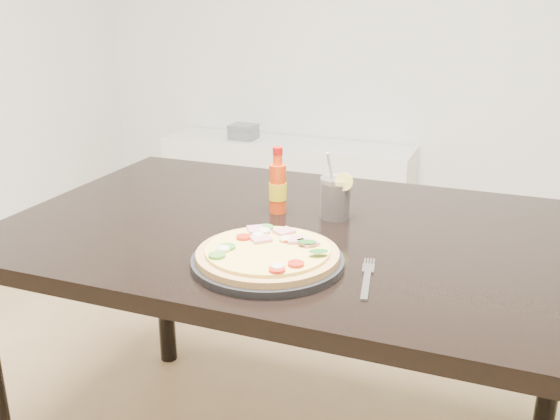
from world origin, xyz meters
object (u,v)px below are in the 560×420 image
(plate, at_px, (268,261))
(pizza, at_px, (268,252))
(media_console, at_px, (286,185))
(cola_cup, at_px, (336,198))
(fork, at_px, (367,277))
(hot_sauce_bottle, at_px, (278,187))
(dining_table, at_px, (298,258))

(plate, height_order, pizza, pizza)
(media_console, bearing_deg, pizza, -70.29)
(cola_cup, bearing_deg, fork, -63.32)
(hot_sauce_bottle, height_order, fork, hot_sauce_bottle)
(cola_cup, bearing_deg, media_console, 114.38)
(pizza, distance_m, fork, 0.21)
(hot_sauce_bottle, xyz_separation_m, fork, (0.31, -0.30, -0.06))
(fork, distance_m, media_console, 2.32)
(hot_sauce_bottle, distance_m, fork, 0.43)
(hot_sauce_bottle, bearing_deg, cola_cup, 6.29)
(pizza, relative_size, fork, 1.57)
(dining_table, distance_m, fork, 0.33)
(dining_table, height_order, pizza, pizza)
(plate, height_order, media_console, plate)
(plate, distance_m, hot_sauce_bottle, 0.33)
(pizza, distance_m, hot_sauce_bottle, 0.33)
(hot_sauce_bottle, relative_size, fork, 0.91)
(media_console, bearing_deg, dining_table, -68.47)
(pizza, relative_size, hot_sauce_bottle, 1.73)
(pizza, relative_size, media_console, 0.21)
(cola_cup, distance_m, media_console, 1.99)
(pizza, distance_m, cola_cup, 0.33)
(plate, relative_size, pizza, 1.07)
(plate, distance_m, media_console, 2.25)
(dining_table, distance_m, media_console, 2.01)
(pizza, relative_size, cola_cup, 1.70)
(plate, xyz_separation_m, hot_sauce_bottle, (-0.10, 0.31, 0.06))
(hot_sauce_bottle, distance_m, media_console, 1.95)
(dining_table, relative_size, media_console, 1.00)
(plate, bearing_deg, dining_table, 94.33)
(pizza, height_order, hot_sauce_bottle, hot_sauce_bottle)
(pizza, xyz_separation_m, media_console, (-0.74, 2.06, -0.53))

